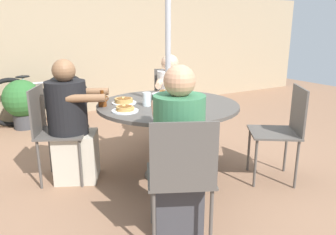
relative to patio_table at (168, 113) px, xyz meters
name	(u,v)px	position (x,y,z in m)	size (l,w,h in m)	color
ground_plane	(168,175)	(0.00, 0.00, -0.64)	(12.00, 12.00, 0.00)	#8C664C
back_fence	(80,53)	(0.00, 2.88, 0.35)	(10.00, 0.06, 1.98)	tan
patio_table	(168,113)	(0.00, 0.00, 0.00)	(1.32, 1.32, 0.73)	#4C4742
umbrella_pole	(168,50)	(0.00, 0.00, 0.58)	(0.05, 0.05, 2.44)	#ADADB2
patio_chair_north	(53,127)	(-0.96, 0.46, -0.12)	(0.57, 0.57, 0.90)	#514C47
diner_north	(72,127)	(-0.81, 0.39, -0.12)	(0.60, 0.53, 1.15)	beige
patio_chair_east	(181,173)	(-0.46, -0.97, -0.12)	(0.57, 0.57, 0.90)	#514C47
diner_east	(178,159)	(-0.39, -0.81, -0.09)	(0.52, 0.59, 1.19)	#3D3D42
patio_chair_south	(283,127)	(0.88, -0.60, -0.12)	(0.59, 0.59, 0.90)	#514C47
patio_chair_west	(170,100)	(0.56, 0.91, -0.12)	(0.59, 0.59, 0.90)	#514C47
diner_west	(170,104)	(0.47, 0.77, -0.13)	(0.50, 0.55, 1.10)	slate
pancake_plate_a	(124,101)	(-0.35, 0.21, 0.11)	(0.23, 0.23, 0.06)	white
pancake_plate_b	(166,92)	(0.21, 0.39, 0.10)	(0.23, 0.23, 0.05)	white
pancake_plate_c	(192,99)	(0.26, -0.01, 0.10)	(0.23, 0.23, 0.05)	white
pancake_plate_d	(125,109)	(-0.46, -0.07, 0.11)	(0.23, 0.23, 0.06)	white
syrup_bottle	(103,100)	(-0.56, 0.20, 0.14)	(0.10, 0.07, 0.15)	#602D0F
coffee_cup	(156,99)	(-0.10, 0.05, 0.14)	(0.09, 0.09, 0.10)	#33513D
drinking_glass_a	(147,99)	(-0.21, 0.02, 0.15)	(0.07, 0.07, 0.12)	silver
bicycle	(39,99)	(-0.75, 2.56, -0.27)	(1.50, 0.44, 0.74)	black
potted_shrub	(22,101)	(-1.01, 2.38, -0.24)	(0.53, 0.53, 0.70)	#3D3D3F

